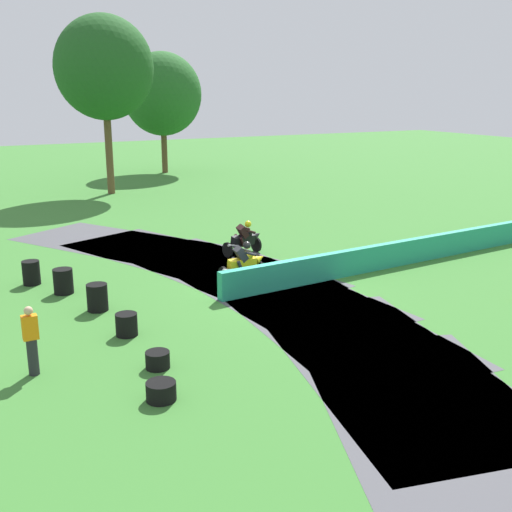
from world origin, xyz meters
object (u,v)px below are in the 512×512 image
at_px(motorcycle_lead_yellow, 244,262).
at_px(tire_stack_mid_b, 127,325).
at_px(tire_stack_extra_a, 63,281).
at_px(tire_stack_extra_b, 31,273).
at_px(track_marshal, 31,341).
at_px(tire_stack_mid_a, 158,360).
at_px(motorcycle_chase_black, 245,238).
at_px(tire_stack_near, 161,391).
at_px(tire_stack_far, 97,297).

bearing_deg(motorcycle_lead_yellow, tire_stack_mid_b, -149.66).
xyz_separation_m(tire_stack_extra_a, tire_stack_extra_b, (-0.75, 1.46, 0.00)).
bearing_deg(tire_stack_mid_b, motorcycle_lead_yellow, 30.34).
height_order(motorcycle_lead_yellow, track_marshal, track_marshal).
bearing_deg(tire_stack_extra_a, tire_stack_mid_a, -82.88).
relative_size(tire_stack_extra_a, track_marshal, 0.49).
relative_size(motorcycle_lead_yellow, motorcycle_chase_black, 0.99).
bearing_deg(tire_stack_mid_b, tire_stack_extra_b, 104.62).
bearing_deg(tire_stack_near, tire_stack_mid_b, 84.23).
height_order(motorcycle_lead_yellow, tire_stack_mid_b, motorcycle_lead_yellow).
bearing_deg(tire_stack_mid_a, tire_stack_extra_b, 101.04).
bearing_deg(track_marshal, tire_stack_near, -49.24).
height_order(tire_stack_extra_a, tire_stack_extra_b, same).
bearing_deg(tire_stack_mid_a, tire_stack_near, -106.42).
relative_size(motorcycle_chase_black, tire_stack_mid_a, 2.99).
bearing_deg(tire_stack_near, motorcycle_lead_yellow, 51.61).
bearing_deg(tire_stack_far, tire_stack_extra_b, 110.35).
height_order(tire_stack_mid_a, tire_stack_extra_b, tire_stack_extra_b).
height_order(motorcycle_chase_black, tire_stack_mid_a, motorcycle_chase_black).
relative_size(tire_stack_near, track_marshal, 0.39).
xyz_separation_m(tire_stack_far, tire_stack_extra_b, (-1.31, 3.54, -0.00)).
relative_size(tire_stack_near, tire_stack_far, 0.79).
bearing_deg(tire_stack_far, motorcycle_chase_black, 28.96).
bearing_deg(tire_stack_mid_a, tire_stack_mid_b, 91.59).
bearing_deg(tire_stack_extra_b, tire_stack_mid_b, -75.38).
xyz_separation_m(motorcycle_lead_yellow, tire_stack_mid_b, (-4.90, -2.87, -0.36)).
relative_size(motorcycle_lead_yellow, tire_stack_far, 2.10).
relative_size(tire_stack_mid_b, track_marshal, 0.37).
distance_m(motorcycle_lead_yellow, tire_stack_far, 5.14).
bearing_deg(motorcycle_chase_black, tire_stack_mid_a, -127.85).
bearing_deg(track_marshal, tire_stack_mid_a, -20.68).
height_order(tire_stack_mid_a, tire_stack_far, tire_stack_far).
height_order(tire_stack_mid_a, track_marshal, track_marshal).
distance_m(motorcycle_chase_black, tire_stack_extra_b, 7.99).
height_order(motorcycle_lead_yellow, tire_stack_mid_a, motorcycle_lead_yellow).
height_order(motorcycle_chase_black, tire_stack_far, motorcycle_chase_black).
height_order(motorcycle_lead_yellow, tire_stack_extra_b, motorcycle_lead_yellow).
relative_size(motorcycle_lead_yellow, tire_stack_mid_a, 2.96).
height_order(tire_stack_mid_b, track_marshal, track_marshal).
xyz_separation_m(tire_stack_near, track_marshal, (-2.15, 2.50, 0.62)).
bearing_deg(motorcycle_lead_yellow, tire_stack_mid_a, -133.19).
xyz_separation_m(tire_stack_far, track_marshal, (-2.34, -3.57, 0.42)).
relative_size(motorcycle_chase_black, tire_stack_far, 2.13).
bearing_deg(tire_stack_near, tire_stack_far, 88.28).
distance_m(tire_stack_far, tire_stack_extra_b, 3.78).
xyz_separation_m(tire_stack_near, tire_stack_mid_b, (0.38, 3.80, 0.10)).
bearing_deg(tire_stack_far, tire_stack_extra_a, 105.12).
distance_m(motorcycle_lead_yellow, tire_stack_extra_a, 5.86).
bearing_deg(track_marshal, tire_stack_mid_b, 27.15).
xyz_separation_m(tire_stack_far, tire_stack_extra_a, (-0.56, 2.09, -0.00)).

